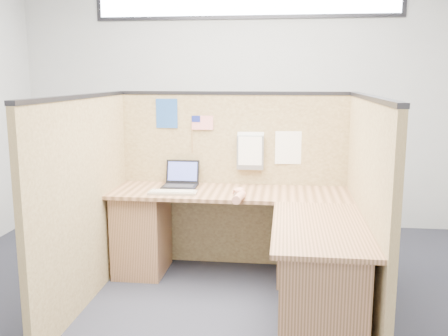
# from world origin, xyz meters

# --- Properties ---
(floor) EXTENTS (5.00, 5.00, 0.00)m
(floor) POSITION_xyz_m (0.00, 0.00, 0.00)
(floor) COLOR #20202D
(floor) RESTS_ON ground
(wall_back) EXTENTS (5.00, 0.00, 5.00)m
(wall_back) POSITION_xyz_m (0.00, 2.25, 1.40)
(wall_back) COLOR #ADAFB2
(wall_back) RESTS_ON floor
(wall_front) EXTENTS (5.00, 0.00, 5.00)m
(wall_front) POSITION_xyz_m (0.00, -2.25, 1.40)
(wall_front) COLOR #ADAFB2
(wall_front) RESTS_ON floor
(clerestory_window) EXTENTS (3.30, 0.04, 0.38)m
(clerestory_window) POSITION_xyz_m (0.00, 2.23, 2.45)
(clerestory_window) COLOR #232328
(clerestory_window) RESTS_ON wall_back
(cubicle_partitions) EXTENTS (2.06, 1.83, 1.53)m
(cubicle_partitions) POSITION_xyz_m (0.00, 0.43, 0.77)
(cubicle_partitions) COLOR brown
(cubicle_partitions) RESTS_ON floor
(l_desk) EXTENTS (1.95, 1.75, 0.73)m
(l_desk) POSITION_xyz_m (0.18, 0.29, 0.39)
(l_desk) COLOR brown
(l_desk) RESTS_ON floor
(laptop) EXTENTS (0.29, 0.28, 0.21)m
(laptop) POSITION_xyz_m (-0.43, 0.82, 0.78)
(laptop) COLOR black
(laptop) RESTS_ON l_desk
(keyboard) EXTENTS (0.39, 0.15, 0.03)m
(keyboard) POSITION_xyz_m (-0.44, 0.53, 0.74)
(keyboard) COLOR gray
(keyboard) RESTS_ON l_desk
(mouse) EXTENTS (0.11, 0.07, 0.04)m
(mouse) POSITION_xyz_m (0.10, 0.53, 0.75)
(mouse) COLOR silver
(mouse) RESTS_ON l_desk
(hand_forearm) EXTENTS (0.10, 0.35, 0.07)m
(hand_forearm) POSITION_xyz_m (0.11, 0.41, 0.76)
(hand_forearm) COLOR tan
(hand_forearm) RESTS_ON l_desk
(blue_poster) EXTENTS (0.19, 0.01, 0.25)m
(blue_poster) POSITION_xyz_m (-0.58, 0.97, 1.34)
(blue_poster) COLOR #204B95
(blue_poster) RESTS_ON cubicle_partitions
(american_flag) EXTENTS (0.19, 0.01, 0.33)m
(american_flag) POSITION_xyz_m (-0.29, 0.96, 1.25)
(american_flag) COLOR olive
(american_flag) RESTS_ON cubicle_partitions
(file_holder) EXTENTS (0.23, 0.05, 0.29)m
(file_holder) POSITION_xyz_m (0.15, 0.94, 1.01)
(file_holder) COLOR slate
(file_holder) RESTS_ON cubicle_partitions
(paper_left) EXTENTS (0.23, 0.01, 0.29)m
(paper_left) POSITION_xyz_m (0.15, 0.97, 1.04)
(paper_left) COLOR white
(paper_left) RESTS_ON cubicle_partitions
(paper_right) EXTENTS (0.22, 0.02, 0.28)m
(paper_right) POSITION_xyz_m (0.47, 0.97, 1.06)
(paper_right) COLOR white
(paper_right) RESTS_ON cubicle_partitions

